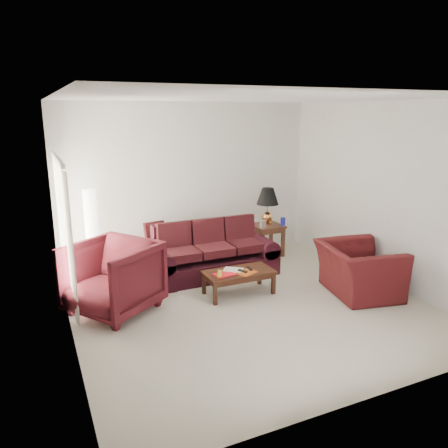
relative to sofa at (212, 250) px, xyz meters
name	(u,v)px	position (x,y,z in m)	size (l,w,h in m)	color
floor	(247,304)	(0.02, -1.33, -0.46)	(5.00, 5.00, 0.00)	beige
blinds	(64,232)	(-2.40, -0.03, 0.62)	(0.10, 2.00, 2.16)	silver
sofa	(212,250)	(0.00, 0.00, 0.00)	(2.25, 0.97, 0.92)	black
throw_pillow	(155,232)	(-0.80, 0.79, 0.23)	(0.37, 0.11, 0.37)	black
end_table	(267,240)	(1.45, 0.61, -0.15)	(0.57, 0.57, 0.62)	brown
table_lamp	(267,206)	(1.49, 0.67, 0.53)	(0.44, 0.44, 0.73)	#CF8440
clock	(263,224)	(1.28, 0.47, 0.23)	(0.14, 0.05, 0.14)	white
blue_canister	(283,222)	(1.71, 0.45, 0.24)	(0.10, 0.10, 0.16)	#191BA5
picture_frame	(257,220)	(1.31, 0.76, 0.25)	(0.14, 0.02, 0.18)	silver
floor_lamp	(92,234)	(-1.91, 0.71, 0.34)	(0.26, 0.26, 1.59)	white
armchair_left	(112,278)	(-1.86, -0.74, 0.06)	(1.11, 1.14, 1.04)	#420F16
armchair_right	(358,270)	(1.80, -1.68, -0.06)	(1.22, 1.06, 0.79)	#430F12
coffee_table	(239,282)	(0.07, -0.92, -0.27)	(1.10, 0.55, 0.38)	black
magazine_red	(224,274)	(-0.21, -0.98, -0.07)	(0.30, 0.22, 0.02)	red
magazine_white	(233,270)	(0.00, -0.86, -0.07)	(0.30, 0.23, 0.02)	silver
magazine_orange	(247,272)	(0.15, -1.05, -0.07)	(0.29, 0.22, 0.02)	#BE4F16
remote_a	(243,271)	(0.09, -1.01, -0.05)	(0.05, 0.16, 0.02)	black
remote_b	(249,268)	(0.24, -0.95, -0.05)	(0.05, 0.16, 0.02)	black
yellow_glass	(220,274)	(-0.32, -1.05, -0.02)	(0.06, 0.06, 0.11)	yellow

